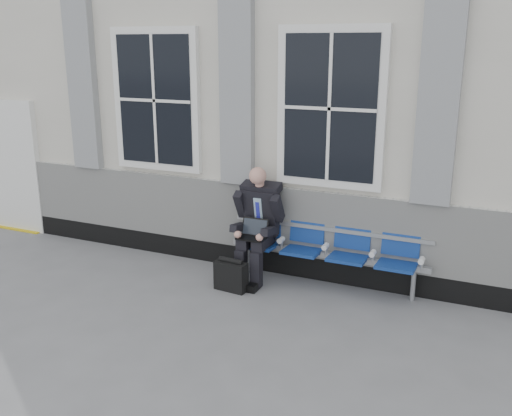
% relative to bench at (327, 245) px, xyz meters
% --- Properties ---
extents(ground, '(70.00, 70.00, 0.00)m').
position_rel_bench_xyz_m(ground, '(-0.41, -1.32, -0.55)').
color(ground, slate).
rests_on(ground, ground).
extents(station_building, '(14.40, 4.40, 4.49)m').
position_rel_bench_xyz_m(station_building, '(-0.43, 2.15, 1.67)').
color(station_building, beige).
rests_on(station_building, ground).
extents(bench, '(2.60, 0.47, 0.91)m').
position_rel_bench_xyz_m(bench, '(0.00, 0.00, 0.00)').
color(bench, '#9EA0A3').
rests_on(bench, ground).
extents(businessman, '(0.62, 0.84, 1.50)m').
position_rel_bench_xyz_m(businessman, '(-0.90, -0.14, 0.25)').
color(businessman, black).
rests_on(businessman, ground).
extents(briefcase, '(0.43, 0.21, 0.43)m').
position_rel_bench_xyz_m(briefcase, '(-1.05, -0.64, -0.35)').
color(briefcase, black).
rests_on(briefcase, ground).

